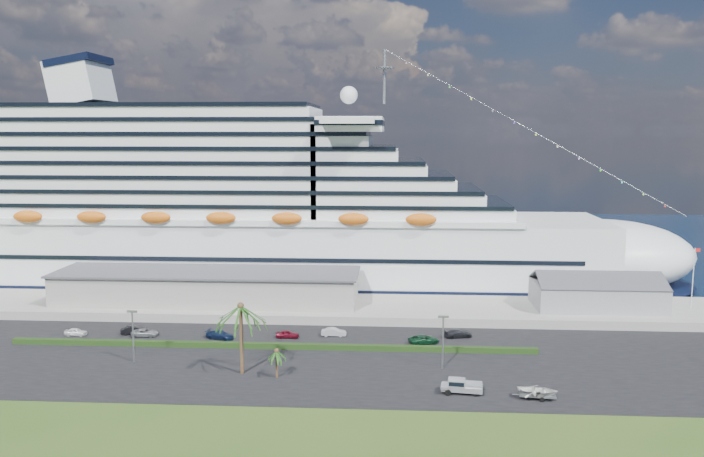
# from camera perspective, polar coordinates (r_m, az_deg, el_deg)

# --- Properties ---
(ground) EXTENTS (420.00, 420.00, 0.00)m
(ground) POSITION_cam_1_polar(r_m,az_deg,el_deg) (100.44, -3.91, -12.88)
(ground) COLOR #30501A
(ground) RESTS_ON ground
(asphalt_lot) EXTENTS (140.00, 38.00, 0.12)m
(asphalt_lot) POSITION_cam_1_polar(r_m,az_deg,el_deg) (110.68, -3.16, -10.82)
(asphalt_lot) COLOR black
(asphalt_lot) RESTS_ON ground
(wharf) EXTENTS (240.00, 20.00, 1.80)m
(wharf) POSITION_cam_1_polar(r_m,az_deg,el_deg) (138.07, -1.75, -6.60)
(wharf) COLOR gray
(wharf) RESTS_ON ground
(water) EXTENTS (420.00, 160.00, 0.02)m
(water) POSITION_cam_1_polar(r_m,az_deg,el_deg) (226.18, 0.35, -1.04)
(water) COLOR black
(water) RESTS_ON ground
(cruise_ship) EXTENTS (191.00, 38.00, 54.00)m
(cruise_ship) POSITION_cam_1_polar(r_m,az_deg,el_deg) (161.75, -8.61, 1.18)
(cruise_ship) COLOR silver
(cruise_ship) RESTS_ON ground
(terminal_building) EXTENTS (61.00, 15.00, 6.30)m
(terminal_building) POSITION_cam_1_polar(r_m,az_deg,el_deg) (141.56, -11.93, -4.70)
(terminal_building) COLOR gray
(terminal_building) RESTS_ON wharf
(port_shed) EXTENTS (24.00, 12.31, 7.37)m
(port_shed) POSITION_cam_1_polar(r_m,az_deg,el_deg) (142.26, 19.67, -5.19)
(port_shed) COLOR gray
(port_shed) RESTS_ON wharf
(flagpole) EXTENTS (1.08, 0.16, 12.00)m
(flagpole) POSITION_cam_1_polar(r_m,az_deg,el_deg) (147.52, 26.50, -3.57)
(flagpole) COLOR silver
(flagpole) RESTS_ON wharf
(hedge) EXTENTS (88.00, 1.10, 0.90)m
(hedge) POSITION_cam_1_polar(r_m,az_deg,el_deg) (116.37, -6.84, -9.65)
(hedge) COLOR black
(hedge) RESTS_ON asphalt_lot
(lamp_post_left) EXTENTS (1.60, 0.35, 8.27)m
(lamp_post_left) POSITION_cam_1_polar(r_m,az_deg,el_deg) (112.99, -17.76, -8.00)
(lamp_post_left) COLOR gray
(lamp_post_left) RESTS_ON asphalt_lot
(lamp_post_right) EXTENTS (1.60, 0.35, 8.27)m
(lamp_post_right) POSITION_cam_1_polar(r_m,az_deg,el_deg) (105.77, 7.58, -8.78)
(lamp_post_right) COLOR gray
(lamp_post_right) RESTS_ON asphalt_lot
(palm_tall) EXTENTS (8.82, 8.82, 11.13)m
(palm_tall) POSITION_cam_1_polar(r_m,az_deg,el_deg) (103.06, -9.23, -7.04)
(palm_tall) COLOR #47301E
(palm_tall) RESTS_ON ground
(palm_short) EXTENTS (3.53, 3.53, 4.56)m
(palm_short) POSITION_cam_1_polar(r_m,az_deg,el_deg) (102.19, -6.29, -10.36)
(palm_short) COLOR #47301E
(palm_short) RESTS_ON ground
(parked_car_0) EXTENTS (3.88, 1.61, 1.31)m
(parked_car_0) POSITION_cam_1_polar(r_m,az_deg,el_deg) (131.80, -21.98, -7.97)
(parked_car_0) COLOR white
(parked_car_0) RESTS_ON asphalt_lot
(parked_car_1) EXTENTS (4.71, 3.05, 1.46)m
(parked_car_1) POSITION_cam_1_polar(r_m,az_deg,el_deg) (129.36, -17.70, -8.03)
(parked_car_1) COLOR black
(parked_car_1) RESTS_ON asphalt_lot
(parked_car_2) EXTENTS (4.72, 2.33, 1.29)m
(parked_car_2) POSITION_cam_1_polar(r_m,az_deg,el_deg) (127.36, -16.84, -8.29)
(parked_car_2) COLOR gray
(parked_car_2) RESTS_ON asphalt_lot
(parked_car_3) EXTENTS (5.46, 3.48, 1.47)m
(parked_car_3) POSITION_cam_1_polar(r_m,az_deg,el_deg) (122.69, -10.92, -8.66)
(parked_car_3) COLOR #132345
(parked_car_3) RESTS_ON asphalt_lot
(parked_car_4) EXTENTS (4.10, 1.77, 1.38)m
(parked_car_4) POSITION_cam_1_polar(r_m,az_deg,el_deg) (121.53, -5.38, -8.74)
(parked_car_4) COLOR maroon
(parked_car_4) RESTS_ON asphalt_lot
(parked_car_5) EXTENTS (4.39, 1.56, 1.44)m
(parked_car_5) POSITION_cam_1_polar(r_m,az_deg,el_deg) (122.14, -1.52, -8.60)
(parked_car_5) COLOR silver
(parked_car_5) RESTS_ON asphalt_lot
(parked_car_6) EXTENTS (5.71, 3.97, 1.45)m
(parked_car_6) POSITION_cam_1_polar(r_m,az_deg,el_deg) (118.59, 6.00, -9.16)
(parked_car_6) COLOR #0E391E
(parked_car_6) RESTS_ON asphalt_lot
(parked_car_7) EXTENTS (5.24, 3.12, 1.42)m
(parked_car_7) POSITION_cam_1_polar(r_m,az_deg,el_deg) (122.80, 8.81, -8.61)
(parked_car_7) COLOR black
(parked_car_7) RESTS_ON asphalt_lot
(pickup_truck) EXTENTS (5.89, 2.76, 2.00)m
(pickup_truck) POSITION_cam_1_polar(r_m,az_deg,el_deg) (97.90, 9.05, -12.77)
(pickup_truck) COLOR black
(pickup_truck) RESTS_ON asphalt_lot
(boat_trailer) EXTENTS (6.20, 4.36, 1.74)m
(boat_trailer) POSITION_cam_1_polar(r_m,az_deg,el_deg) (97.96, 15.18, -12.92)
(boat_trailer) COLOR gray
(boat_trailer) RESTS_ON asphalt_lot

